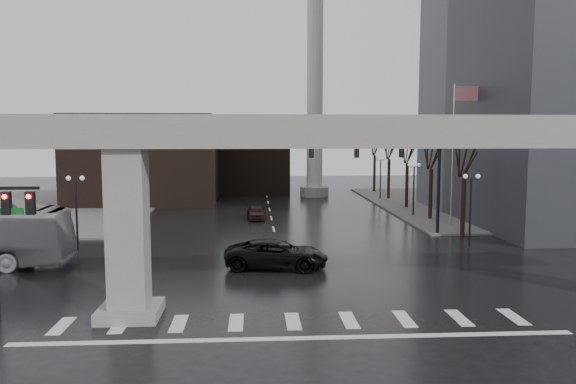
% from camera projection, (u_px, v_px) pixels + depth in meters
% --- Properties ---
extents(ground, '(160.00, 160.00, 0.00)m').
position_uv_depth(ground, '(291.00, 314.00, 24.75)').
color(ground, black).
rests_on(ground, ground).
extents(sidewalk_ne, '(28.00, 36.00, 0.15)m').
position_uv_depth(sidewalk_ne, '(504.00, 204.00, 62.06)').
color(sidewalk_ne, '#62605E').
rests_on(sidewalk_ne, ground).
extents(sidewalk_nw, '(28.00, 36.00, 0.15)m').
position_uv_depth(sidewalk_nw, '(22.00, 208.00, 58.90)').
color(sidewalk_nw, '#62605E').
rests_on(sidewalk_nw, ground).
extents(elevated_guideway, '(48.00, 2.60, 8.70)m').
position_uv_depth(elevated_guideway, '(321.00, 158.00, 24.11)').
color(elevated_guideway, gray).
rests_on(elevated_guideway, ground).
extents(building_far_left, '(16.00, 14.00, 10.00)m').
position_uv_depth(building_far_left, '(147.00, 158.00, 65.07)').
color(building_far_left, black).
rests_on(building_far_left, ground).
extents(building_far_mid, '(10.00, 10.00, 8.00)m').
position_uv_depth(building_far_mid, '(251.00, 162.00, 75.83)').
color(building_far_mid, black).
rests_on(building_far_mid, ground).
extents(smokestack, '(3.60, 3.60, 30.00)m').
position_uv_depth(smokestack, '(315.00, 89.00, 69.38)').
color(smokestack, beige).
rests_on(smokestack, ground).
extents(signal_mast_arm, '(12.12, 0.43, 8.00)m').
position_uv_depth(signal_mast_arm, '(391.00, 160.00, 43.35)').
color(signal_mast_arm, black).
rests_on(signal_mast_arm, ground).
extents(signal_left_pole, '(2.30, 0.30, 6.00)m').
position_uv_depth(signal_left_pole, '(6.00, 224.00, 24.08)').
color(signal_left_pole, black).
rests_on(signal_left_pole, ground).
extents(flagpole_assembly, '(2.06, 0.12, 12.00)m').
position_uv_depth(flagpole_assembly, '(457.00, 138.00, 46.73)').
color(flagpole_assembly, silver).
rests_on(flagpole_assembly, ground).
extents(lamp_right_0, '(1.22, 0.32, 5.11)m').
position_uv_depth(lamp_right_0, '(471.00, 197.00, 39.11)').
color(lamp_right_0, black).
rests_on(lamp_right_0, ground).
extents(lamp_right_1, '(1.22, 0.32, 5.11)m').
position_uv_depth(lamp_right_1, '(414.00, 181.00, 53.00)').
color(lamp_right_1, black).
rests_on(lamp_right_1, ground).
extents(lamp_right_2, '(1.22, 0.32, 5.11)m').
position_uv_depth(lamp_right_2, '(381.00, 171.00, 66.90)').
color(lamp_right_2, black).
rests_on(lamp_right_2, ground).
extents(lamp_left_0, '(1.22, 0.32, 5.11)m').
position_uv_depth(lamp_left_0, '(76.00, 200.00, 37.47)').
color(lamp_left_0, black).
rests_on(lamp_left_0, ground).
extents(lamp_left_1, '(1.22, 0.32, 5.11)m').
position_uv_depth(lamp_left_1, '(124.00, 182.00, 51.37)').
color(lamp_left_1, black).
rests_on(lamp_left_1, ground).
extents(lamp_left_2, '(1.22, 0.32, 5.11)m').
position_uv_depth(lamp_left_2, '(152.00, 172.00, 65.26)').
color(lamp_left_2, black).
rests_on(lamp_left_2, ground).
extents(tree_right_0, '(1.09, 1.58, 7.50)m').
position_uv_depth(tree_right_0, '(464.00, 200.00, 43.23)').
color(tree_right_0, black).
rests_on(tree_right_0, ground).
extents(tree_right_1, '(1.09, 1.61, 7.67)m').
position_uv_depth(tree_right_1, '(431.00, 189.00, 51.16)').
color(tree_right_1, black).
rests_on(tree_right_1, ground).
extents(tree_right_2, '(1.10, 1.63, 7.85)m').
position_uv_depth(tree_right_2, '(407.00, 181.00, 59.10)').
color(tree_right_2, black).
rests_on(tree_right_2, ground).
extents(tree_right_3, '(1.11, 1.66, 8.02)m').
position_uv_depth(tree_right_3, '(389.00, 175.00, 67.03)').
color(tree_right_3, black).
rests_on(tree_right_3, ground).
extents(tree_right_4, '(1.12, 1.69, 8.19)m').
position_uv_depth(tree_right_4, '(375.00, 170.00, 74.97)').
color(tree_right_4, black).
rests_on(tree_right_4, ground).
extents(pickup_truck, '(6.36, 3.55, 1.68)m').
position_uv_depth(pickup_truck, '(277.00, 254.00, 33.03)').
color(pickup_truck, black).
rests_on(pickup_truck, ground).
extents(far_car, '(1.77, 3.90, 1.30)m').
position_uv_depth(far_car, '(256.00, 212.00, 51.75)').
color(far_car, black).
rests_on(far_car, ground).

